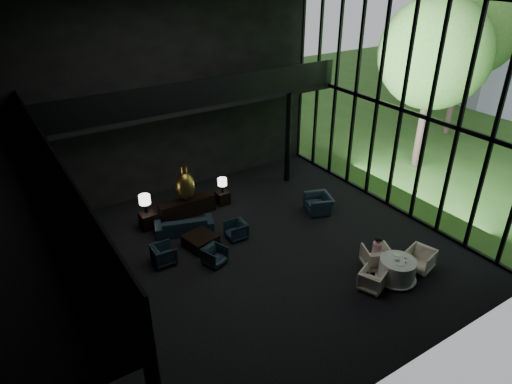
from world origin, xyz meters
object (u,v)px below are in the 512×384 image
dining_table (397,271)px  dining_chair_north (376,255)px  coffee_table (201,241)px  child (377,246)px  console (187,208)px  table_lamp_right (222,182)px  dining_chair_west (372,280)px  window_armchair (319,201)px  bronze_urn (185,185)px  table_lamp_left (145,200)px  side_table_right (222,198)px  sofa (184,222)px  lounge_armchair_east (236,230)px  dining_chair_east (420,258)px  lounge_armchair_south (215,256)px  side_table_left (148,220)px

dining_table → dining_chair_north: dining_chair_north is taller
coffee_table → child: 5.96m
console → table_lamp_right: bearing=1.8°
dining_chair_west → window_armchair: bearing=-42.4°
bronze_urn → table_lamp_left: bronze_urn is taller
side_table_right → dining_table: bearing=-73.1°
dining_chair_north → dining_chair_west: (-0.91, -0.73, -0.11)m
sofa → side_table_right: bearing=-136.2°
side_table_right → coffee_table: size_ratio=0.56×
coffee_table → dining_chair_west: dining_chair_west is taller
lounge_armchair_east → dining_chair_east: bearing=44.6°
bronze_urn → table_lamp_right: (1.60, -0.00, -0.31)m
console → window_armchair: bearing=-29.4°
dining_table → sofa: bearing=125.5°
dining_table → side_table_right: bearing=106.9°
side_table_right → dining_chair_west: 7.21m
sofa → dining_chair_north: size_ratio=2.37×
lounge_armchair_east → child: 4.91m
side_table_right → dining_table: (2.19, -7.22, 0.05)m
table_lamp_left → window_armchair: bearing=-23.2°
window_armchair → dining_chair_east: (0.39, -4.62, -0.05)m
child → lounge_armchair_east: bearing=-52.0°
sofa → lounge_armchair_south: 2.34m
coffee_table → dining_chair_west: bearing=-55.2°
table_lamp_right → dining_chair_west: table_lamp_right is taller
side_table_left → side_table_right: bearing=1.9°
window_armchair → dining_chair_west: window_armchair is taller
table_lamp_left → dining_table: size_ratio=0.55×
side_table_left → table_lamp_right: table_lamp_right is taller
side_table_left → dining_table: (5.39, -7.11, 0.02)m
dining_table → bronze_urn: bearing=117.9°
dining_chair_east → lounge_armchair_east: bearing=-154.4°
bronze_urn → dining_chair_north: 7.42m
table_lamp_left → coffee_table: bearing=-64.5°
side_table_left → sofa: size_ratio=0.29×
table_lamp_left → dining_table: table_lamp_left is taller
dining_chair_north → dining_chair_east: bearing=165.7°
table_lamp_right → lounge_armchair_east: bearing=-108.5°
table_lamp_right → dining_chair_west: size_ratio=0.90×
side_table_left → dining_chair_north: (5.36, -6.27, 0.14)m
dining_chair_east → child: 1.44m
console → window_armchair: 5.14m
lounge_armchair_south → lounge_armchair_east: bearing=15.0°
bronze_urn → dining_chair_north: bronze_urn is taller
table_lamp_right → dining_chair_east: (3.27, -7.19, -0.56)m
lounge_armchair_east → dining_table: dining_table is taller
sofa → dining_chair_east: dining_chair_east is taller
bronze_urn → window_armchair: 5.23m
table_lamp_right → sofa: bearing=-154.7°
side_table_right → dining_table: size_ratio=0.43×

